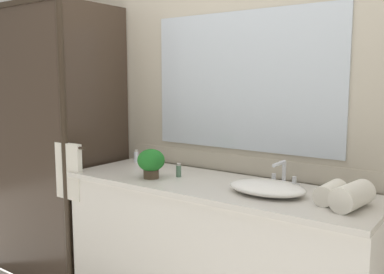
# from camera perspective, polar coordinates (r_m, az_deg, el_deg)

# --- Properties ---
(wall_back_with_mirror) EXTENTS (4.40, 0.06, 2.60)m
(wall_back_with_mirror) POSITION_cam_1_polar(r_m,az_deg,el_deg) (2.63, 7.06, 3.86)
(wall_back_with_mirror) COLOR #B2A893
(wall_back_with_mirror) RESTS_ON ground_plane
(vanity_cabinet) EXTENTS (1.80, 0.58, 0.90)m
(vanity_cabinet) POSITION_cam_1_polar(r_m,az_deg,el_deg) (2.55, 2.98, -16.01)
(vanity_cabinet) COLOR silver
(vanity_cabinet) RESTS_ON ground_plane
(shower_enclosure) EXTENTS (1.20, 0.59, 2.00)m
(shower_enclosure) POSITION_cam_1_polar(r_m,az_deg,el_deg) (3.12, -19.11, -1.10)
(shower_enclosure) COLOR #2D2319
(shower_enclosure) RESTS_ON ground_plane
(sink_basin) EXTENTS (0.40, 0.28, 0.06)m
(sink_basin) POSITION_cam_1_polar(r_m,az_deg,el_deg) (2.21, 10.00, -6.69)
(sink_basin) COLOR white
(sink_basin) RESTS_ON vanity_cabinet
(faucet) EXTENTS (0.17, 0.16, 0.14)m
(faucet) POSITION_cam_1_polar(r_m,az_deg,el_deg) (2.38, 12.08, -5.26)
(faucet) COLOR silver
(faucet) RESTS_ON vanity_cabinet
(potted_plant) EXTENTS (0.16, 0.16, 0.17)m
(potted_plant) POSITION_cam_1_polar(r_m,az_deg,el_deg) (2.51, -5.50, -3.32)
(potted_plant) COLOR #473828
(potted_plant) RESTS_ON vanity_cabinet
(amenity_bottle_conditioner) EXTENTS (0.03, 0.03, 0.09)m
(amenity_bottle_conditioner) POSITION_cam_1_polar(r_m,az_deg,el_deg) (3.00, -7.48, -2.60)
(amenity_bottle_conditioner) COLOR silver
(amenity_bottle_conditioner) RESTS_ON vanity_cabinet
(amenity_bottle_body_wash) EXTENTS (0.03, 0.03, 0.08)m
(amenity_bottle_body_wash) POSITION_cam_1_polar(r_m,az_deg,el_deg) (2.55, -1.81, -4.49)
(amenity_bottle_body_wash) COLOR #4C7056
(amenity_bottle_body_wash) RESTS_ON vanity_cabinet
(rolled_towel_near_edge) EXTENTS (0.15, 0.25, 0.12)m
(rolled_towel_near_edge) POSITION_cam_1_polar(r_m,az_deg,el_deg) (2.06, 20.67, -7.41)
(rolled_towel_near_edge) COLOR silver
(rolled_towel_near_edge) RESTS_ON vanity_cabinet
(rolled_towel_middle) EXTENTS (0.11, 0.21, 0.10)m
(rolled_towel_middle) POSITION_cam_1_polar(r_m,az_deg,el_deg) (2.13, 18.08, -7.08)
(rolled_towel_middle) COLOR silver
(rolled_towel_middle) RESTS_ON vanity_cabinet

